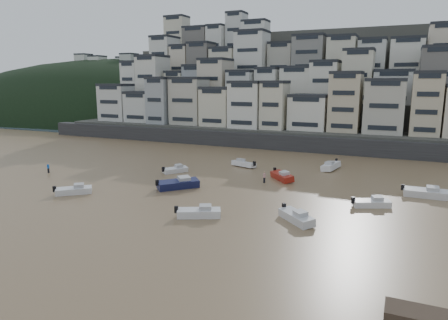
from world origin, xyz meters
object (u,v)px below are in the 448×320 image
at_px(boat_g, 426,192).
at_px(boat_h, 244,163).
at_px(boat_f, 175,169).
at_px(boat_a, 199,211).
at_px(boat_e, 282,175).
at_px(boat_j, 74,189).
at_px(person_pink, 264,177).
at_px(boat_d, 372,202).
at_px(person_blue, 48,168).
at_px(boat_b, 296,215).
at_px(boat_i, 331,165).
at_px(boat_c, 178,182).

distance_m(boat_g, boat_h, 30.79).
xyz_separation_m(boat_f, boat_g, (38.59, 1.01, 0.18)).
xyz_separation_m(boat_a, boat_e, (3.79, 21.15, 0.04)).
bearing_deg(boat_j, person_pink, -3.91).
height_order(boat_f, boat_h, boat_h).
bearing_deg(boat_d, boat_h, 121.91).
bearing_deg(person_blue, boat_b, -8.16).
distance_m(boat_a, boat_d, 21.70).
height_order(boat_b, boat_d, boat_b).
relative_size(boat_a, boat_i, 0.89).
xyz_separation_m(boat_e, boat_i, (5.82, 11.00, 0.06)).
height_order(boat_a, boat_b, boat_b).
height_order(boat_a, boat_g, boat_g).
xyz_separation_m(boat_e, boat_h, (-9.20, 6.82, -0.07)).
height_order(boat_d, person_pink, person_pink).
relative_size(boat_f, boat_h, 0.91).
height_order(boat_h, boat_i, boat_i).
bearing_deg(boat_j, boat_e, -1.99).
bearing_deg(boat_g, boat_f, -178.82).
distance_m(person_blue, person_pink, 36.96).
relative_size(boat_j, person_blue, 3.00).
xyz_separation_m(boat_d, boat_e, (-14.13, 8.92, 0.11)).
bearing_deg(boat_g, boat_a, -141.28).
xyz_separation_m(boat_a, boat_f, (-14.36, 18.64, -0.10)).
bearing_deg(person_blue, boat_c, 0.85).
bearing_deg(boat_g, boat_h, 163.99).
bearing_deg(boat_e, boat_a, -52.16).
distance_m(boat_h, boat_j, 30.51).
distance_m(boat_f, boat_i, 27.52).
bearing_deg(boat_e, boat_i, 110.12).
xyz_separation_m(boat_e, boat_f, (-18.15, -2.52, -0.14)).
distance_m(boat_b, person_pink, 17.61).
height_order(boat_c, boat_e, boat_c).
height_order(boat_d, boat_e, boat_e).
xyz_separation_m(boat_b, boat_e, (-6.86, 18.06, 0.02)).
bearing_deg(person_blue, person_pink, 13.77).
height_order(boat_e, person_pink, person_pink).
distance_m(boat_d, person_pink, 17.24).
relative_size(boat_b, boat_g, 0.94).
height_order(boat_d, boat_h, boat_h).
height_order(boat_j, person_blue, person_blue).
bearing_deg(boat_g, boat_b, -129.69).
xyz_separation_m(boat_a, boat_g, (24.23, 19.64, 0.07)).
bearing_deg(boat_a, boat_j, 150.20).
height_order(boat_d, boat_i, boat_i).
relative_size(boat_b, boat_d, 1.14).
height_order(boat_a, boat_c, boat_c).
height_order(boat_e, boat_j, boat_e).
bearing_deg(boat_b, boat_j, -133.71).
bearing_deg(boat_c, boat_a, -97.28).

